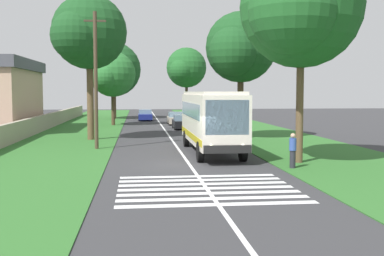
% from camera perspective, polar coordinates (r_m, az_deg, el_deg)
% --- Properties ---
extents(ground, '(160.00, 160.00, 0.00)m').
position_cam_1_polar(ground, '(24.52, -0.20, -4.44)').
color(ground, '#333335').
extents(grass_verge_left, '(120.00, 8.00, 0.04)m').
position_cam_1_polar(grass_verge_left, '(39.67, -14.46, -1.21)').
color(grass_verge_left, '#2D6628').
rests_on(grass_verge_left, ground).
extents(grass_verge_right, '(120.00, 8.00, 0.04)m').
position_cam_1_polar(grass_verge_right, '(40.74, 9.03, -0.99)').
color(grass_verge_right, '#2D6628').
rests_on(grass_verge_right, ground).
extents(centre_line, '(110.00, 0.16, 0.01)m').
position_cam_1_polar(centre_line, '(39.36, -2.56, -1.14)').
color(centre_line, silver).
rests_on(centre_line, ground).
extents(coach_bus, '(11.16, 2.62, 3.73)m').
position_cam_1_polar(coach_bus, '(29.55, 2.21, 1.22)').
color(coach_bus, silver).
rests_on(coach_bus, ground).
extents(zebra_crossing, '(5.85, 6.80, 0.01)m').
position_cam_1_polar(zebra_crossing, '(18.85, 1.72, -7.09)').
color(zebra_crossing, silver).
rests_on(zebra_crossing, ground).
extents(trailing_car_0, '(4.30, 1.78, 1.43)m').
position_cam_1_polar(trailing_car_0, '(48.49, -1.17, 0.67)').
color(trailing_car_0, black).
rests_on(trailing_car_0, ground).
extents(trailing_car_1, '(4.30, 1.78, 1.43)m').
position_cam_1_polar(trailing_car_1, '(55.24, -1.92, 1.11)').
color(trailing_car_1, '#B7A893').
rests_on(trailing_car_1, ground).
extents(trailing_car_2, '(4.30, 1.78, 1.43)m').
position_cam_1_polar(trailing_car_2, '(63.16, -5.51, 1.49)').
color(trailing_car_2, navy).
rests_on(trailing_car_2, ground).
extents(roadside_tree_left_0, '(6.89, 5.69, 11.07)m').
position_cam_1_polar(roadside_tree_left_0, '(38.46, -12.16, 10.69)').
color(roadside_tree_left_0, brown).
rests_on(roadside_tree_left_0, grass_verge_left).
extents(roadside_tree_left_1, '(8.71, 7.37, 10.41)m').
position_cam_1_polar(roadside_tree_left_1, '(67.74, -9.28, 6.63)').
color(roadside_tree_left_1, '#4C3826').
rests_on(roadside_tree_left_1, grass_verge_left).
extents(roadside_tree_left_2, '(6.17, 5.02, 8.13)m').
position_cam_1_polar(roadside_tree_left_2, '(54.57, -9.39, 6.09)').
color(roadside_tree_left_2, '#4C3826').
rests_on(roadside_tree_left_2, grass_verge_left).
extents(roadside_tree_right_0, '(6.94, 5.52, 9.91)m').
position_cam_1_polar(roadside_tree_right_0, '(38.55, 5.48, 9.14)').
color(roadside_tree_right_0, '#4C3826').
rests_on(roadside_tree_right_0, grass_verge_right).
extents(roadside_tree_right_1, '(8.26, 6.95, 11.34)m').
position_cam_1_polar(roadside_tree_right_1, '(85.02, -0.76, 6.97)').
color(roadside_tree_right_1, '#3D2D1E').
rests_on(roadside_tree_right_1, grass_verge_right).
extents(roadside_tree_right_2, '(7.53, 6.29, 11.17)m').
position_cam_1_polar(roadside_tree_right_2, '(25.94, 12.32, 13.43)').
color(roadside_tree_right_2, brown).
rests_on(roadside_tree_right_2, grass_verge_right).
extents(utility_pole, '(0.24, 1.40, 8.77)m').
position_cam_1_polar(utility_pole, '(31.84, -11.23, 5.73)').
color(utility_pole, '#473828').
rests_on(utility_pole, grass_verge_left).
extents(roadside_wall, '(70.00, 0.40, 1.47)m').
position_cam_1_polar(roadside_wall, '(45.10, -17.87, 0.33)').
color(roadside_wall, '#9E937F').
rests_on(roadside_wall, grass_verge_left).
extents(pedestrian, '(0.34, 0.34, 1.69)m').
position_cam_1_polar(pedestrian, '(23.92, 11.74, -2.56)').
color(pedestrian, '#26262D').
rests_on(pedestrian, grass_verge_right).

